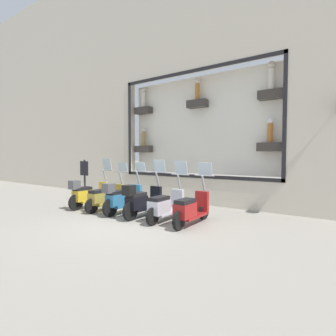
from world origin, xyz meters
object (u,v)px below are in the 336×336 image
(scooter_yellow_5, at_px, (88,194))
(shop_sign_post, at_px, (85,179))
(scooter_red_0, at_px, (190,209))
(scooter_olive_4, at_px, (105,198))
(scooter_silver_1, at_px, (165,206))
(scooter_teal_3, at_px, (122,198))
(scooter_black_2, at_px, (142,201))

(scooter_yellow_5, relative_size, shop_sign_post, 1.10)
(scooter_yellow_5, bearing_deg, shop_sign_post, 57.40)
(scooter_red_0, height_order, scooter_olive_4, scooter_red_0)
(scooter_red_0, relative_size, scooter_olive_4, 1.00)
(scooter_silver_1, relative_size, scooter_teal_3, 0.99)
(scooter_yellow_5, bearing_deg, scooter_red_0, -89.24)
(scooter_red_0, distance_m, scooter_black_2, 1.61)
(scooter_olive_4, xyz_separation_m, scooter_yellow_5, (-0.05, 0.80, 0.06))
(scooter_silver_1, distance_m, scooter_black_2, 0.81)
(scooter_red_0, xyz_separation_m, scooter_silver_1, (0.00, 0.80, -0.00))
(scooter_black_2, bearing_deg, scooter_red_0, -88.17)
(scooter_olive_4, height_order, scooter_yellow_5, scooter_yellow_5)
(scooter_black_2, height_order, scooter_teal_3, scooter_black_2)
(scooter_black_2, relative_size, shop_sign_post, 1.10)
(scooter_teal_3, bearing_deg, scooter_yellow_5, 89.95)
(scooter_black_2, bearing_deg, scooter_yellow_5, 90.05)
(scooter_teal_3, height_order, shop_sign_post, shop_sign_post)
(scooter_silver_1, distance_m, scooter_olive_4, 2.41)
(scooter_red_0, height_order, scooter_silver_1, scooter_silver_1)
(scooter_black_2, xyz_separation_m, scooter_olive_4, (0.05, 1.61, -0.07))
(shop_sign_post, bearing_deg, scooter_silver_1, -98.02)
(scooter_black_2, height_order, scooter_yellow_5, scooter_yellow_5)
(scooter_silver_1, bearing_deg, scooter_red_0, -90.02)
(scooter_red_0, bearing_deg, scooter_olive_4, 90.04)
(scooter_red_0, height_order, scooter_black_2, scooter_black_2)
(scooter_silver_1, xyz_separation_m, scooter_black_2, (-0.05, 0.80, 0.06))
(scooter_olive_4, bearing_deg, scooter_silver_1, -89.94)
(scooter_red_0, bearing_deg, scooter_yellow_5, 90.76)
(scooter_olive_4, bearing_deg, scooter_teal_3, -93.75)
(scooter_silver_1, distance_m, shop_sign_post, 4.29)
(scooter_red_0, relative_size, scooter_yellow_5, 0.99)
(scooter_teal_3, height_order, scooter_yellow_5, scooter_yellow_5)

